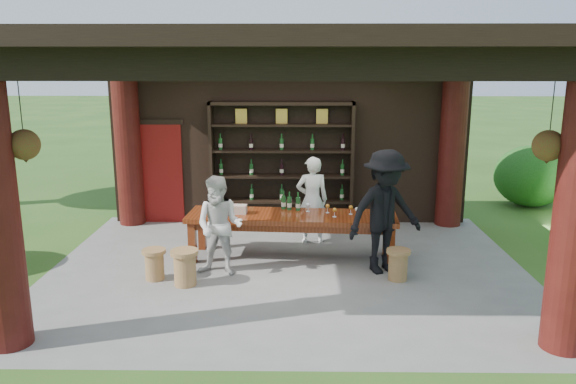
{
  "coord_description": "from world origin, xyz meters",
  "views": [
    {
      "loc": [
        0.12,
        -8.25,
        3.17
      ],
      "look_at": [
        0.0,
        0.4,
        1.15
      ],
      "focal_mm": 35.0,
      "sensor_mm": 36.0,
      "label": 1
    }
  ],
  "objects_px": {
    "host": "(312,200)",
    "guest_woman": "(220,226)",
    "stool_near_left": "(185,267)",
    "stool_near_right": "(398,264)",
    "napkin_basket": "(239,209)",
    "wine_shelf": "(282,165)",
    "tasting_table": "(292,221)",
    "guest_man": "(385,212)",
    "stool_far_left": "(154,263)"
  },
  "relations": [
    {
      "from": "tasting_table",
      "to": "stool_near_right",
      "type": "xyz_separation_m",
      "value": [
        1.58,
        -0.92,
        -0.39
      ]
    },
    {
      "from": "host",
      "to": "guest_woman",
      "type": "height_order",
      "value": "host"
    },
    {
      "from": "napkin_basket",
      "to": "stool_near_left",
      "type": "bearing_deg",
      "value": -119.07
    },
    {
      "from": "tasting_table",
      "to": "host",
      "type": "relative_size",
      "value": 2.2
    },
    {
      "from": "wine_shelf",
      "to": "stool_far_left",
      "type": "height_order",
      "value": "wine_shelf"
    },
    {
      "from": "stool_far_left",
      "to": "host",
      "type": "relative_size",
      "value": 0.3
    },
    {
      "from": "stool_near_left",
      "to": "stool_near_right",
      "type": "height_order",
      "value": "stool_near_left"
    },
    {
      "from": "guest_woman",
      "to": "guest_man",
      "type": "height_order",
      "value": "guest_man"
    },
    {
      "from": "stool_near_right",
      "to": "guest_woman",
      "type": "distance_m",
      "value": 2.71
    },
    {
      "from": "stool_near_right",
      "to": "host",
      "type": "xyz_separation_m",
      "value": [
        -1.23,
        1.76,
        0.53
      ]
    },
    {
      "from": "stool_far_left",
      "to": "wine_shelf",
      "type": "bearing_deg",
      "value": 57.65
    },
    {
      "from": "tasting_table",
      "to": "guest_man",
      "type": "height_order",
      "value": "guest_man"
    },
    {
      "from": "guest_man",
      "to": "stool_near_right",
      "type": "bearing_deg",
      "value": -87.23
    },
    {
      "from": "host",
      "to": "wine_shelf",
      "type": "bearing_deg",
      "value": -68.97
    },
    {
      "from": "guest_woman",
      "to": "guest_man",
      "type": "bearing_deg",
      "value": 15.18
    },
    {
      "from": "stool_near_left",
      "to": "napkin_basket",
      "type": "bearing_deg",
      "value": 60.93
    },
    {
      "from": "napkin_basket",
      "to": "stool_near_right",
      "type": "bearing_deg",
      "value": -21.4
    },
    {
      "from": "stool_near_left",
      "to": "guest_woman",
      "type": "distance_m",
      "value": 0.8
    },
    {
      "from": "host",
      "to": "napkin_basket",
      "type": "xyz_separation_m",
      "value": [
        -1.22,
        -0.8,
        0.04
      ]
    },
    {
      "from": "stool_near_right",
      "to": "napkin_basket",
      "type": "distance_m",
      "value": 2.69
    },
    {
      "from": "stool_near_left",
      "to": "guest_woman",
      "type": "xyz_separation_m",
      "value": [
        0.46,
        0.44,
        0.48
      ]
    },
    {
      "from": "tasting_table",
      "to": "guest_man",
      "type": "distance_m",
      "value": 1.56
    },
    {
      "from": "wine_shelf",
      "to": "guest_woman",
      "type": "xyz_separation_m",
      "value": [
        -0.87,
        -2.64,
        -0.46
      ]
    },
    {
      "from": "tasting_table",
      "to": "stool_far_left",
      "type": "relative_size",
      "value": 7.39
    },
    {
      "from": "tasting_table",
      "to": "guest_man",
      "type": "bearing_deg",
      "value": -22.16
    },
    {
      "from": "tasting_table",
      "to": "stool_near_left",
      "type": "xyz_separation_m",
      "value": [
        -1.53,
        -1.16,
        -0.35
      ]
    },
    {
      "from": "stool_near_left",
      "to": "stool_near_right",
      "type": "relative_size",
      "value": 1.13
    },
    {
      "from": "guest_woman",
      "to": "stool_far_left",
      "type": "bearing_deg",
      "value": -154.55
    },
    {
      "from": "stool_near_left",
      "to": "host",
      "type": "relative_size",
      "value": 0.34
    },
    {
      "from": "stool_near_left",
      "to": "stool_far_left",
      "type": "height_order",
      "value": "stool_near_left"
    },
    {
      "from": "guest_woman",
      "to": "guest_man",
      "type": "distance_m",
      "value": 2.5
    },
    {
      "from": "tasting_table",
      "to": "stool_near_right",
      "type": "relative_size",
      "value": 7.33
    },
    {
      "from": "stool_near_left",
      "to": "stool_far_left",
      "type": "bearing_deg",
      "value": 156.6
    },
    {
      "from": "tasting_table",
      "to": "napkin_basket",
      "type": "xyz_separation_m",
      "value": [
        -0.86,
        0.04,
        0.19
      ]
    },
    {
      "from": "guest_woman",
      "to": "tasting_table",
      "type": "bearing_deg",
      "value": 45.65
    },
    {
      "from": "stool_near_right",
      "to": "guest_woman",
      "type": "height_order",
      "value": "guest_woman"
    },
    {
      "from": "tasting_table",
      "to": "guest_woman",
      "type": "xyz_separation_m",
      "value": [
        -1.08,
        -0.72,
        0.13
      ]
    },
    {
      "from": "guest_woman",
      "to": "napkin_basket",
      "type": "height_order",
      "value": "guest_woman"
    },
    {
      "from": "stool_far_left",
      "to": "guest_man",
      "type": "distance_m",
      "value": 3.53
    },
    {
      "from": "wine_shelf",
      "to": "stool_near_right",
      "type": "relative_size",
      "value": 5.89
    },
    {
      "from": "stool_near_left",
      "to": "guest_man",
      "type": "xyz_separation_m",
      "value": [
        2.95,
        0.59,
        0.67
      ]
    },
    {
      "from": "guest_woman",
      "to": "napkin_basket",
      "type": "xyz_separation_m",
      "value": [
        0.21,
        0.76,
        0.06
      ]
    },
    {
      "from": "wine_shelf",
      "to": "stool_far_left",
      "type": "xyz_separation_m",
      "value": [
        -1.82,
        -2.87,
        -0.97
      ]
    },
    {
      "from": "stool_near_right",
      "to": "host",
      "type": "distance_m",
      "value": 2.21
    },
    {
      "from": "guest_man",
      "to": "stool_near_left",
      "type": "bearing_deg",
      "value": 168.04
    },
    {
      "from": "wine_shelf",
      "to": "stool_near_left",
      "type": "distance_m",
      "value": 3.49
    },
    {
      "from": "stool_near_right",
      "to": "napkin_basket",
      "type": "relative_size",
      "value": 1.8
    },
    {
      "from": "wine_shelf",
      "to": "guest_man",
      "type": "xyz_separation_m",
      "value": [
        1.62,
        -2.5,
        -0.27
      ]
    },
    {
      "from": "wine_shelf",
      "to": "host",
      "type": "xyz_separation_m",
      "value": [
        0.56,
        -1.08,
        -0.44
      ]
    },
    {
      "from": "wine_shelf",
      "to": "napkin_basket",
      "type": "height_order",
      "value": "wine_shelf"
    }
  ]
}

